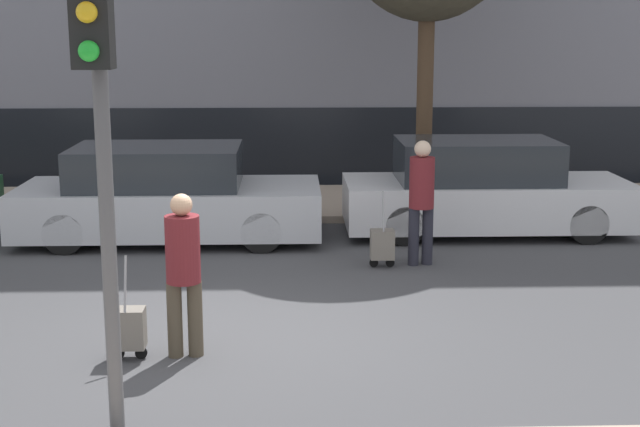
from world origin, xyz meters
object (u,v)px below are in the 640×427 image
at_px(pedestrian_right, 422,195).
at_px(trolley_right, 382,244).
at_px(pedestrian_left, 183,266).
at_px(trolley_left, 129,328).
at_px(parked_car_2, 483,190).
at_px(parked_car_1, 166,197).
at_px(traffic_light, 98,105).

distance_m(pedestrian_right, trolley_right, 0.86).
bearing_deg(pedestrian_left, trolley_left, -179.93).
distance_m(pedestrian_left, trolley_right, 4.04).
bearing_deg(parked_car_2, trolley_right, -131.81).
relative_size(parked_car_2, trolley_left, 4.22).
distance_m(parked_car_2, trolley_left, 7.09).
relative_size(pedestrian_left, trolley_right, 1.56).
relative_size(parked_car_1, parked_car_2, 1.03).
height_order(parked_car_1, trolley_left, parked_car_1).
bearing_deg(pedestrian_right, traffic_light, -133.42).
bearing_deg(pedestrian_right, parked_car_2, 44.48).
distance_m(trolley_left, pedestrian_right, 4.88).
bearing_deg(trolley_left, traffic_light, -83.87).
distance_m(pedestrian_left, trolley_left, 0.83).
height_order(trolley_left, trolley_right, trolley_right).
distance_m(pedestrian_left, pedestrian_right, 4.41).
bearing_deg(traffic_light, pedestrian_left, 78.89).
height_order(pedestrian_right, traffic_light, traffic_light).
height_order(trolley_right, traffic_light, traffic_light).
bearing_deg(parked_car_2, pedestrian_left, -127.79).
bearing_deg(trolley_left, pedestrian_right, 45.59).
bearing_deg(pedestrian_right, parked_car_1, 144.46).
distance_m(parked_car_1, pedestrian_right, 4.03).
relative_size(trolley_left, pedestrian_right, 0.61).
relative_size(parked_car_1, trolley_right, 4.33).
xyz_separation_m(pedestrian_left, traffic_light, (-0.36, -1.82, 1.72)).
relative_size(parked_car_1, trolley_left, 4.33).
xyz_separation_m(parked_car_2, trolley_right, (-1.80, -2.01, -0.37)).
height_order(pedestrian_right, trolley_right, pedestrian_right).
relative_size(parked_car_2, pedestrian_right, 2.59).
xyz_separation_m(pedestrian_right, traffic_light, (-3.19, -5.21, 1.67)).
bearing_deg(pedestrian_right, trolley_right, -179.93).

